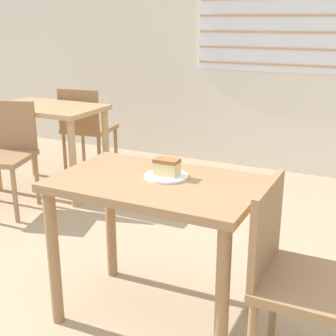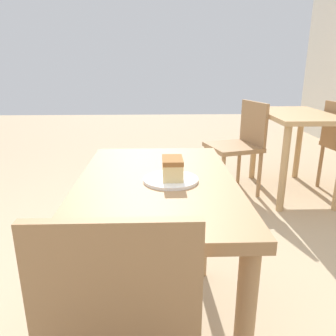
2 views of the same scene
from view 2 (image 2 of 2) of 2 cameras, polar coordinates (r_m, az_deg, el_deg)
dining_table_near at (r=1.33m, az=-1.97°, el=-7.33°), size 0.98×0.61×0.76m
dining_table_far at (r=3.25m, az=21.30°, el=6.45°), size 0.95×0.58×0.77m
chair_far_corner at (r=3.14m, az=12.34°, el=4.31°), size 0.54×0.54×0.86m
plate at (r=1.26m, az=0.48°, el=-2.04°), size 0.21×0.21×0.01m
cake_slice at (r=1.24m, az=0.79°, el=-0.02°), size 0.12×0.08×0.08m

